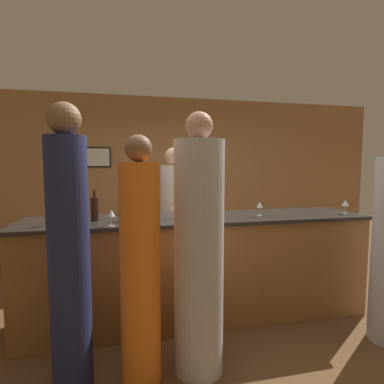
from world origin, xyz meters
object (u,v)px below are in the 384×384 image
object	(u,v)px
guest_3	(140,268)
bartender	(174,225)
guest_2	(69,254)
wine_bottle_1	(95,209)
wine_bottle_0	(136,207)
guest_1	(199,254)

from	to	relation	value
guest_3	bartender	bearing A→B (deg)	72.40
guest_2	guest_3	distance (m)	0.51
guest_2	wine_bottle_1	bearing A→B (deg)	82.04
guest_2	guest_3	size ratio (longest dim) A/B	1.12
guest_3	wine_bottle_0	distance (m)	0.89
guest_2	guest_3	bearing A→B (deg)	-6.82
guest_1	guest_3	size ratio (longest dim) A/B	1.10
guest_3	wine_bottle_0	size ratio (longest dim) A/B	5.98
guest_1	guest_3	distance (m)	0.45
wine_bottle_1	guest_1	bearing A→B (deg)	-43.88
guest_2	wine_bottle_0	distance (m)	0.93
guest_1	wine_bottle_0	xyz separation A→B (m)	(-0.44, 0.80, 0.27)
bartender	wine_bottle_0	bearing A→B (deg)	55.95
guest_2	guest_3	xyz separation A→B (m)	(0.49, -0.06, -0.12)
guest_1	guest_3	bearing A→B (deg)	-177.63
wine_bottle_0	guest_1	bearing A→B (deg)	-60.93
bartender	guest_1	xyz separation A→B (m)	(-0.04, -1.52, 0.07)
bartender	guest_1	bearing A→B (deg)	88.35
guest_3	wine_bottle_0	world-z (taller)	guest_3
guest_1	guest_2	world-z (taller)	guest_2
bartender	guest_1	world-z (taller)	guest_1
wine_bottle_1	bartender	bearing A→B (deg)	39.41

